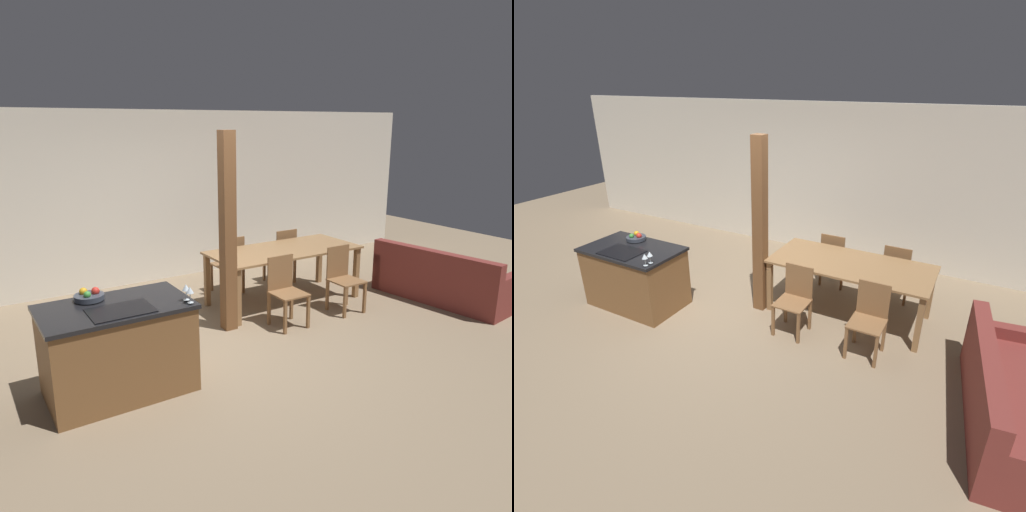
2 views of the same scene
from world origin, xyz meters
TOP-DOWN VIEW (x-y plane):
  - ground_plane at (0.00, 0.00)m, footprint 16.00×16.00m
  - wall_back at (0.00, 2.84)m, footprint 11.20×0.08m
  - kitchen_island at (-1.30, -0.36)m, footprint 1.36×0.83m
  - fruit_bowl at (-1.46, -0.11)m, footprint 0.28×0.28m
  - wine_glass_near at (-0.69, -0.70)m, footprint 0.07×0.07m
  - wine_glass_middle at (-0.69, -0.61)m, footprint 0.07×0.07m
  - dining_table at (1.48, 0.85)m, footprint 2.15×0.98m
  - dining_chair_near_left at (1.00, 0.13)m, footprint 0.40×0.40m
  - dining_chair_near_right at (1.96, 0.13)m, footprint 0.40×0.40m
  - dining_chair_far_left at (1.00, 1.57)m, footprint 0.40×0.40m
  - dining_chair_far_right at (1.96, 1.57)m, footprint 0.40×0.40m
  - couch at (3.53, -0.32)m, footprint 1.16×2.03m
  - timber_post at (0.33, 0.41)m, footprint 0.16×0.16m

SIDE VIEW (x-z plane):
  - ground_plane at x=0.00m, z-range 0.00..0.00m
  - couch at x=3.53m, z-range -0.13..0.65m
  - kitchen_island at x=-1.30m, z-range 0.00..0.89m
  - dining_chair_near_left at x=1.00m, z-range 0.02..0.91m
  - dining_chair_near_right at x=1.96m, z-range 0.02..0.91m
  - dining_chair_far_left at x=1.00m, z-range 0.02..0.91m
  - dining_chair_far_right at x=1.96m, z-range 0.02..0.91m
  - dining_table at x=1.48m, z-range 0.30..1.08m
  - fruit_bowl at x=-1.46m, z-range 0.87..0.98m
  - wine_glass_near at x=-0.69m, z-range 0.93..1.09m
  - wine_glass_middle at x=-0.69m, z-range 0.93..1.09m
  - timber_post at x=0.33m, z-range 0.00..2.43m
  - wall_back at x=0.00m, z-range 0.00..2.70m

